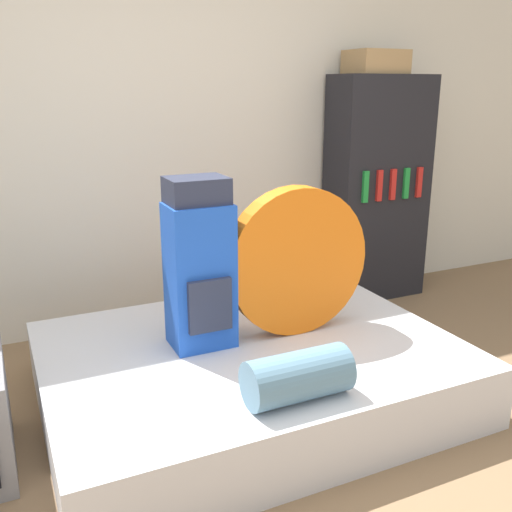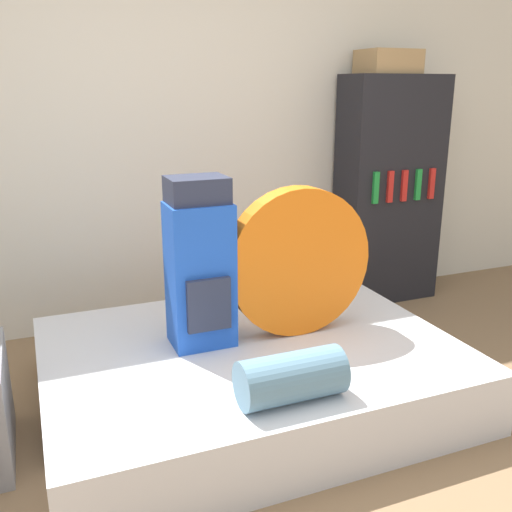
% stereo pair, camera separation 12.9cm
% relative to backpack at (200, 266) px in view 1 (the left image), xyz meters
% --- Properties ---
extents(ground_plane, '(16.00, 16.00, 0.00)m').
position_rel_backpack_xyz_m(ground_plane, '(0.10, -0.88, -0.71)').
color(ground_plane, '#846647').
extents(wall_back, '(8.00, 0.05, 2.60)m').
position_rel_backpack_xyz_m(wall_back, '(0.10, 1.15, 0.59)').
color(wall_back, silver).
rests_on(wall_back, ground_plane).
extents(bed, '(1.98, 1.49, 0.31)m').
position_rel_backpack_xyz_m(bed, '(0.22, -0.11, -0.56)').
color(bed, silver).
rests_on(bed, ground_plane).
extents(backpack, '(0.30, 0.27, 0.83)m').
position_rel_backpack_xyz_m(backpack, '(0.00, 0.00, 0.00)').
color(backpack, blue).
rests_on(backpack, bed).
extents(tent_bag, '(0.76, 0.11, 0.76)m').
position_rel_backpack_xyz_m(tent_bag, '(0.49, -0.06, -0.02)').
color(tent_bag, orange).
rests_on(tent_bag, bed).
extents(sleeping_roll, '(0.43, 0.20, 0.20)m').
position_rel_backpack_xyz_m(sleeping_roll, '(0.18, -0.66, -0.30)').
color(sleeping_roll, '#5B849E').
rests_on(sleeping_roll, bed).
extents(bookshelf, '(0.73, 0.36, 1.61)m').
position_rel_backpack_xyz_m(bookshelf, '(1.70, 0.92, 0.10)').
color(bookshelf, black).
rests_on(bookshelf, ground_plane).
extents(cardboard_box, '(0.38, 0.30, 0.16)m').
position_rel_backpack_xyz_m(cardboard_box, '(1.64, 0.94, 0.98)').
color(cardboard_box, '#A88456').
rests_on(cardboard_box, bookshelf).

